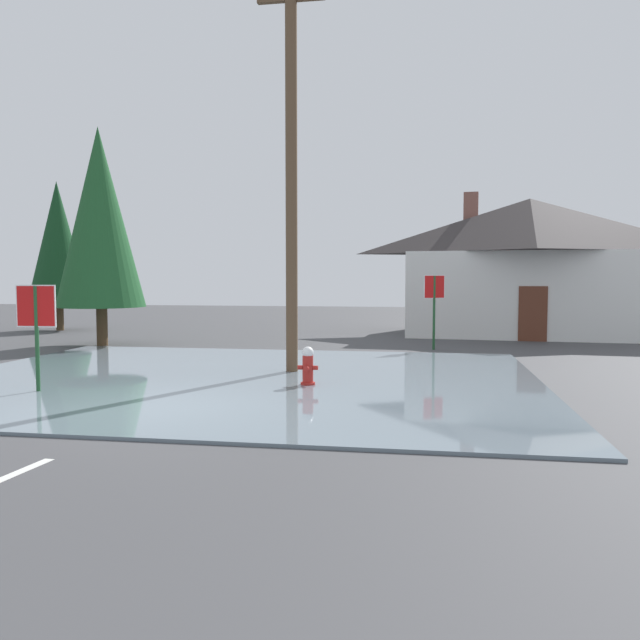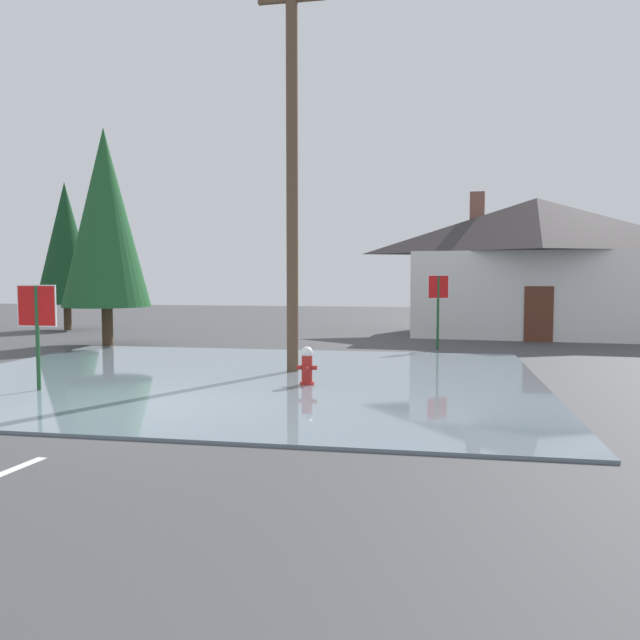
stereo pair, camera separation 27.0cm
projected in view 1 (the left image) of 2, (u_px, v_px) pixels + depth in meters
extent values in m
cube|color=#424244|center=(143.00, 413.00, 11.12)|extent=(80.00, 80.00, 0.10)
cube|color=slate|center=(235.00, 378.00, 14.45)|extent=(13.51, 11.05, 0.06)
cube|color=silver|center=(152.00, 425.00, 9.94)|extent=(3.84, 0.47, 0.01)
cylinder|color=#1E4C28|center=(37.00, 340.00, 12.60)|extent=(0.08, 0.08, 2.14)
cube|color=white|center=(36.00, 306.00, 12.55)|extent=(0.84, 0.04, 0.84)
cube|color=red|center=(36.00, 306.00, 12.55)|extent=(0.79, 0.05, 0.79)
cylinder|color=#AD231E|center=(308.00, 385.00, 13.45)|extent=(0.31, 0.31, 0.10)
cylinder|color=#AD231E|center=(308.00, 369.00, 13.42)|extent=(0.23, 0.23, 0.57)
sphere|color=white|center=(308.00, 352.00, 13.40)|extent=(0.25, 0.25, 0.25)
cylinder|color=#AD231E|center=(300.00, 367.00, 13.45)|extent=(0.10, 0.09, 0.09)
cylinder|color=#AD231E|center=(316.00, 368.00, 13.39)|extent=(0.10, 0.09, 0.09)
cylinder|color=#AD231E|center=(306.00, 369.00, 13.26)|extent=(0.11, 0.10, 0.11)
cylinder|color=brown|center=(291.00, 177.00, 15.05)|extent=(0.28, 0.28, 9.38)
cylinder|color=#1E4C28|center=(434.00, 313.00, 20.38)|extent=(0.08, 0.08, 2.37)
cube|color=white|center=(434.00, 287.00, 20.33)|extent=(0.66, 0.39, 0.75)
cube|color=red|center=(434.00, 287.00, 20.33)|extent=(0.63, 0.38, 0.71)
cube|color=silver|center=(528.00, 294.00, 25.56)|extent=(9.66, 6.08, 3.30)
pyramid|color=#332D2D|center=(530.00, 226.00, 25.38)|extent=(10.43, 6.57, 2.15)
cube|color=brown|center=(471.00, 216.00, 26.84)|extent=(0.65, 0.65, 1.93)
cube|color=#592D1E|center=(533.00, 314.00, 23.02)|extent=(1.00, 0.15, 2.00)
cylinder|color=#4C3823|center=(102.00, 326.00, 21.60)|extent=(0.37, 0.37, 1.32)
cone|color=#1E5128|center=(100.00, 217.00, 21.35)|extent=(2.93, 2.93, 6.01)
cylinder|color=#4C3823|center=(60.00, 317.00, 27.83)|extent=(0.32, 0.32, 1.16)
cone|color=#143D1E|center=(58.00, 243.00, 27.62)|extent=(2.59, 2.59, 5.30)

